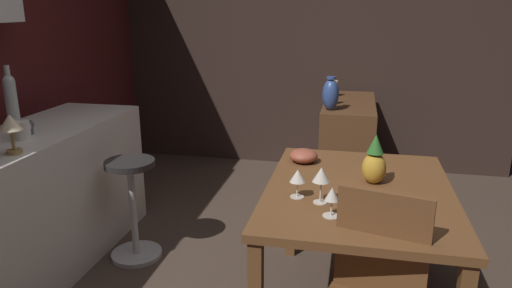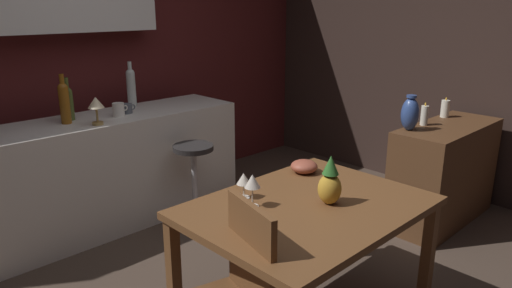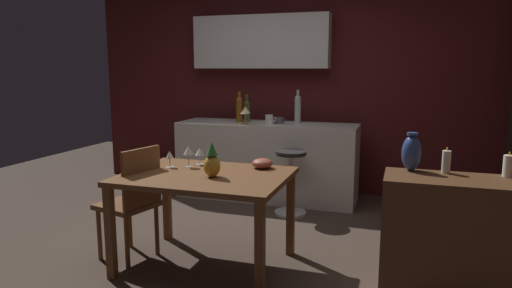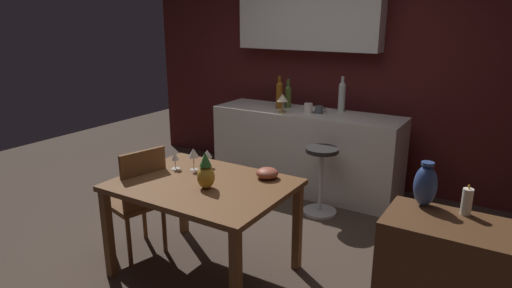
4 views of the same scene
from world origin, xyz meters
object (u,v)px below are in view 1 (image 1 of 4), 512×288
at_px(wine_glass_right, 332,196).
at_px(pillar_candle_tall, 334,88).
at_px(bar_stool, 133,207).
at_px(wine_bottle_clear, 11,98).
at_px(dining_table, 358,204).
at_px(cup_white, 22,130).
at_px(pillar_candle_short, 332,95).
at_px(sideboard_cabinet, 347,146).
at_px(vase_ceramic_blue, 331,94).
at_px(wine_glass_left, 321,176).
at_px(counter_lamp, 10,126).
at_px(pineapple_centerpiece, 374,163).
at_px(fruit_bowl, 303,156).
at_px(wine_glass_center, 298,177).
at_px(cup_slate, 25,128).

distance_m(wine_glass_right, pillar_candle_tall, 2.47).
bearing_deg(bar_stool, wine_bottle_clear, 97.95).
relative_size(dining_table, cup_white, 9.83).
bearing_deg(pillar_candle_short, wine_glass_right, -176.86).
bearing_deg(sideboard_cabinet, pillar_candle_short, 135.70).
bearing_deg(vase_ceramic_blue, sideboard_cabinet, -21.71).
distance_m(sideboard_cabinet, pillar_candle_tall, 0.56).
height_order(wine_glass_left, counter_lamp, counter_lamp).
relative_size(bar_stool, pillar_candle_tall, 3.97).
xyz_separation_m(bar_stool, pillar_candle_tall, (1.77, -1.19, 0.53)).
xyz_separation_m(dining_table, wine_bottle_clear, (0.22, 2.15, 0.42)).
relative_size(sideboard_cabinet, pineapple_centerpiece, 4.17).
bearing_deg(bar_stool, fruit_bowl, -88.36).
bearing_deg(wine_bottle_clear, cup_white, -135.57).
height_order(pillar_candle_tall, pillar_candle_short, pillar_candle_short).
bearing_deg(bar_stool, pillar_candle_tall, -33.87).
relative_size(wine_glass_center, pillar_candle_short, 0.78).
bearing_deg(wine_glass_left, counter_lamp, 92.32).
relative_size(pineapple_centerpiece, cup_white, 2.08).
relative_size(dining_table, wine_glass_right, 9.13).
relative_size(bar_stool, cup_slate, 5.34).
relative_size(counter_lamp, pillar_candle_tall, 1.20).
bearing_deg(pillar_candle_tall, bar_stool, 146.13).
relative_size(dining_table, pillar_candle_short, 6.83).
bearing_deg(cup_white, wine_glass_left, -96.00).
height_order(sideboard_cabinet, wine_glass_right, wine_glass_right).
relative_size(wine_glass_center, pillar_candle_tall, 0.82).
relative_size(bar_stool, pineapple_centerpiece, 2.59).
relative_size(dining_table, bar_stool, 1.82).
xyz_separation_m(fruit_bowl, counter_lamp, (-0.65, 1.43, 0.27)).
xyz_separation_m(bar_stool, wine_glass_right, (-0.69, -1.31, 0.47)).
bearing_deg(pillar_candle_tall, pillar_candle_short, -178.84).
distance_m(fruit_bowl, cup_slate, 1.65).
distance_m(pineapple_centerpiece, cup_white, 1.97).
height_order(cup_slate, pillar_candle_tall, pillar_candle_tall).
relative_size(pineapple_centerpiece, cup_slate, 2.07).
height_order(sideboard_cabinet, cup_white, cup_white).
xyz_separation_m(cup_white, counter_lamp, (-0.24, -0.14, 0.10)).
xyz_separation_m(cup_slate, pillar_candle_tall, (2.05, -1.70, -0.05)).
distance_m(pineapple_centerpiece, wine_bottle_clear, 2.24).
xyz_separation_m(cup_slate, counter_lamp, (-0.34, -0.19, 0.11)).
xyz_separation_m(wine_glass_right, pillar_candle_tall, (2.46, 0.12, 0.06)).
relative_size(sideboard_cabinet, bar_stool, 1.61).
distance_m(sideboard_cabinet, bar_stool, 2.04).
relative_size(bar_stool, cup_white, 5.39).
distance_m(wine_glass_right, pillar_candle_short, 2.08).
bearing_deg(wine_glass_center, pillar_candle_short, -1.80).
xyz_separation_m(sideboard_cabinet, bar_stool, (-1.54, 1.34, -0.05)).
height_order(fruit_bowl, pillar_candle_tall, pillar_candle_tall).
bearing_deg(sideboard_cabinet, wine_glass_left, 177.51).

